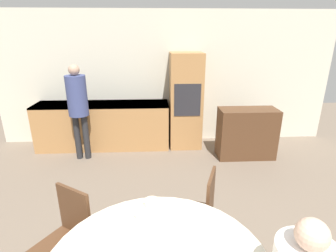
# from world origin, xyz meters

# --- Properties ---
(wall_back) EXTENTS (6.72, 0.05, 2.60)m
(wall_back) POSITION_xyz_m (0.00, 5.15, 1.30)
(wall_back) COLOR beige
(wall_back) RESTS_ON ground_plane
(kitchen_counter) EXTENTS (2.55, 0.60, 0.89)m
(kitchen_counter) POSITION_xyz_m (-1.24, 4.81, 0.46)
(kitchen_counter) COLOR #AD7A47
(kitchen_counter) RESTS_ON ground_plane
(oven_unit) EXTENTS (0.61, 0.59, 1.84)m
(oven_unit) POSITION_xyz_m (0.38, 4.82, 0.92)
(oven_unit) COLOR #AD7A47
(oven_unit) RESTS_ON ground_plane
(sideboard) EXTENTS (1.02, 0.45, 0.91)m
(sideboard) POSITION_xyz_m (1.43, 4.23, 0.45)
(sideboard) COLOR #51331E
(sideboard) RESTS_ON ground_plane
(chair_far_left) EXTENTS (0.55, 0.55, 0.90)m
(chair_far_left) POSITION_xyz_m (-1.00, 1.79, 0.50)
(chair_far_left) COLOR #51331E
(chair_far_left) RESTS_ON ground_plane
(chair_far_right) EXTENTS (0.51, 0.51, 0.90)m
(chair_far_right) POSITION_xyz_m (0.23, 2.07, 0.50)
(chair_far_right) COLOR #51331E
(chair_far_right) RESTS_ON ground_plane
(person_standing) EXTENTS (0.34, 0.34, 1.69)m
(person_standing) POSITION_xyz_m (-1.54, 4.30, 1.05)
(person_standing) COLOR #262628
(person_standing) RESTS_ON ground_plane
(cup) EXTENTS (0.07, 0.07, 0.08)m
(cup) POSITION_xyz_m (-0.64, 1.44, 0.81)
(cup) COLOR silver
(cup) RESTS_ON dining_table
(bowl_centre) EXTENTS (0.19, 0.19, 0.05)m
(bowl_centre) POSITION_xyz_m (-0.45, 1.46, 0.79)
(bowl_centre) COLOR silver
(bowl_centre) RESTS_ON dining_table
(bowl_far) EXTENTS (0.14, 0.14, 0.05)m
(bowl_far) POSITION_xyz_m (-0.26, 1.78, 0.79)
(bowl_far) COLOR beige
(bowl_far) RESTS_ON dining_table
(salt_shaker) EXTENTS (0.03, 0.03, 0.09)m
(salt_shaker) POSITION_xyz_m (-0.37, 1.60, 0.81)
(salt_shaker) COLOR white
(salt_shaker) RESTS_ON dining_table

